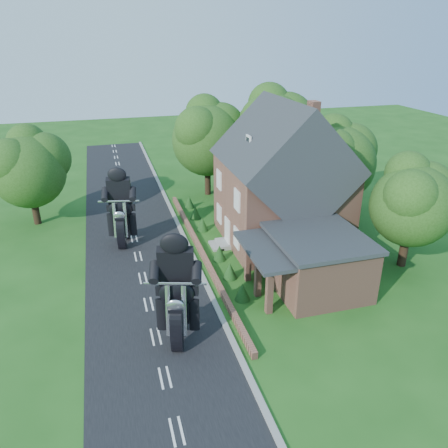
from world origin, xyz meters
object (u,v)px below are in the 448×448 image
object	(u,v)px
motorcycle_lead	(179,326)
motorcycle_follow	(124,233)
garden_wall	(202,253)
annex	(315,261)
house	(282,184)

from	to	relation	value
motorcycle_lead	motorcycle_follow	size ratio (longest dim) A/B	1.03
garden_wall	motorcycle_lead	size ratio (longest dim) A/B	11.26
annex	motorcycle_lead	xyz separation A→B (m)	(-8.75, -2.82, -0.86)
motorcycle_follow	house	bearing A→B (deg)	-178.38
house	motorcycle_lead	distance (m)	13.86
house	motorcycle_lead	size ratio (longest dim) A/B	5.24
house	motorcycle_follow	distance (m)	11.97
motorcycle_follow	motorcycle_lead	bearing A→B (deg)	111.76
house	motorcycle_lead	xyz separation A→B (m)	(-9.37, -9.62, -3.43)
house	motorcycle_follow	xyz separation A→B (m)	(-11.25, 2.21, -3.46)
annex	motorcycle_lead	distance (m)	9.23
house	annex	distance (m)	7.30
annex	motorcycle_lead	world-z (taller)	annex
garden_wall	motorcycle_follow	world-z (taller)	motorcycle_follow
motorcycle_lead	motorcycle_follow	distance (m)	11.98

